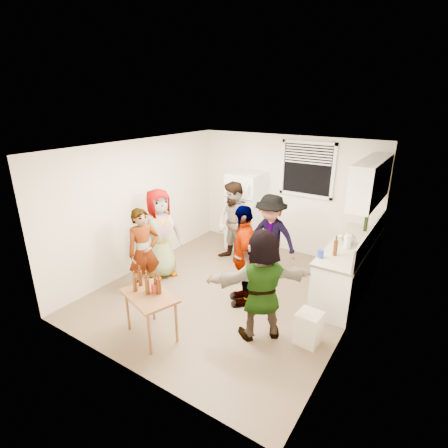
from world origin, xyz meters
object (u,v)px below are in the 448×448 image
Objects in this scene: refrigerator at (246,211)px; kettle at (348,244)px; serving_table at (153,335)px; beer_bottle_counter at (335,255)px; guest_back_left at (234,262)px; guest_grey at (163,274)px; trash_bin at (309,327)px; guest_back_right at (268,276)px; guest_black at (242,301)px; guest_orange at (260,334)px; red_cup at (155,292)px; guest_stripe at (147,292)px; beer_bottle_table at (148,294)px; wine_bottle at (365,231)px; blue_cup at (320,258)px.

refrigerator is 2.52m from kettle.
beer_bottle_counter is at bearing 48.94° from serving_table.
guest_grey is at bearing -115.11° from guest_back_left.
guest_back_right is at bearing 132.67° from trash_bin.
guest_black is at bearing -61.32° from refrigerator.
refrigerator is 1.70m from guest_back_right.
guest_orange is at bearing -39.23° from guest_back_left.
serving_table reaches higher than guest_back_right.
guest_grey is (-3.04, 0.36, -0.25)m from trash_bin.
red_cup is 0.08× the size of guest_stripe.
beer_bottle_table is at bearing -115.22° from red_cup.
wine_bottle is 0.18× the size of guest_stripe.
guest_back_left is (0.20, -0.82, -0.85)m from refrigerator.
guest_back_left is 0.89m from guest_back_right.
wine_bottle is at bearing 59.77° from beer_bottle_table.
serving_table is 1.24m from guest_stripe.
beer_bottle_table is 0.14× the size of guest_orange.
guest_back_left is at bearing 3.65° from guest_stripe.
guest_black is (0.61, 1.38, -0.67)m from red_cup.
guest_stripe is at bearing -156.83° from blue_cup.
guest_grey is at bearing 130.51° from red_cup.
serving_table is at bearing -118.70° from guest_grey.
refrigerator is 2.31m from guest_grey.
guest_black is at bearing 66.17° from beer_bottle_table.
guest_grey is at bearing -125.65° from guest_black.
trash_bin reaches higher than guest_back_right.
guest_black is (-1.40, -2.04, -0.90)m from wine_bottle.
blue_cup is at bearing 48.74° from serving_table.
serving_table is 1.59m from guest_black.
blue_cup reaches higher than guest_orange.
beer_bottle_counter is 2.87m from beer_bottle_table.
guest_stripe is at bearing -41.22° from guest_orange.
guest_back_left reaches higher than guest_back_right.
guest_orange is at bearing 33.55° from beer_bottle_table.
guest_stripe is 0.95× the size of guest_orange.
trash_bin is 0.29× the size of guest_orange.
blue_cup is 3.01m from guest_stripe.
serving_table is (-1.92, -2.71, -0.90)m from kettle.
kettle reaches higher than guest_grey.
red_cup is 2.67m from guest_back_left.
guest_back_left is at bearing 143.97° from trash_bin.
beer_bottle_counter reaches higher than blue_cup.
beer_bottle_counter is at bearing 50.94° from blue_cup.
kettle is at bearing -33.16° from guest_stripe.
beer_bottle_table reaches higher than guest_back_left.
guest_back_left is (-1.99, 0.71, -0.90)m from blue_cup.
trash_bin is at bearing 29.49° from serving_table.
beer_bottle_table reaches higher than red_cup.
beer_bottle_table is at bearing -102.67° from guest_back_right.
trash_bin is at bearing 36.49° from guest_black.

